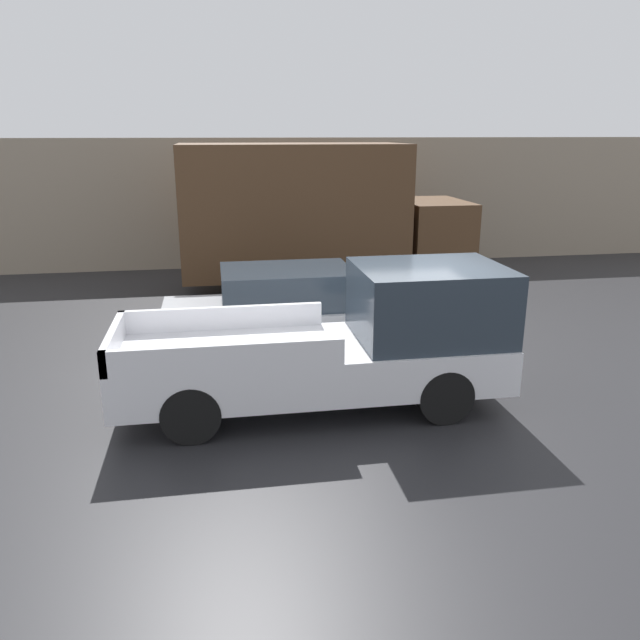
# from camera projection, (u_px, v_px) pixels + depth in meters

# --- Properties ---
(ground_plane) EXTENTS (60.00, 60.00, 0.00)m
(ground_plane) POSITION_uv_depth(u_px,v_px,m) (394.00, 394.00, 9.89)
(ground_plane) COLOR #232326
(building_wall) EXTENTS (28.00, 0.15, 3.82)m
(building_wall) POSITION_uv_depth(u_px,v_px,m) (302.00, 203.00, 19.03)
(building_wall) COLOR gray
(building_wall) RESTS_ON ground
(pickup_truck) EXTENTS (5.70, 1.95, 2.10)m
(pickup_truck) POSITION_uv_depth(u_px,v_px,m) (350.00, 343.00, 9.27)
(pickup_truck) COLOR silver
(pickup_truck) RESTS_ON ground
(car) EXTENTS (4.35, 1.91, 1.56)m
(car) POSITION_uv_depth(u_px,v_px,m) (282.00, 309.00, 11.73)
(car) COLOR #B7BABF
(car) RESTS_ON ground
(delivery_truck) EXTENTS (7.32, 2.59, 3.71)m
(delivery_truck) POSITION_uv_depth(u_px,v_px,m) (312.00, 214.00, 15.86)
(delivery_truck) COLOR #4C331E
(delivery_truck) RESTS_ON ground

